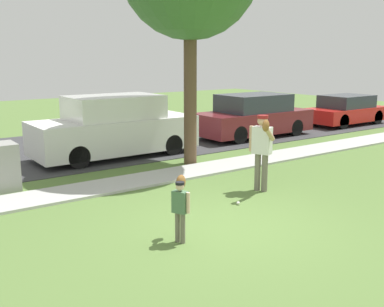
{
  "coord_description": "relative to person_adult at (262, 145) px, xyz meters",
  "views": [
    {
      "loc": [
        -5.23,
        -6.21,
        3.07
      ],
      "look_at": [
        0.46,
        1.75,
        1.0
      ],
      "focal_mm": 43.25,
      "sensor_mm": 36.0,
      "label": 1
    }
  ],
  "objects": [
    {
      "name": "parked_van_white",
      "position": [
        -1.05,
        5.36,
        -0.2
      ],
      "size": [
        5.0,
        1.95,
        1.88
      ],
      "color": "silver",
      "rests_on": "road_surface"
    },
    {
      "name": "utility_cabinet",
      "position": [
        -4.81,
        3.56,
        -0.54
      ],
      "size": [
        0.65,
        0.74,
        1.11
      ],
      "primitive_type": "cube",
      "color": "gray",
      "rests_on": "ground"
    },
    {
      "name": "sidewalk_strip",
      "position": [
        -2.04,
        2.36,
        -1.07
      ],
      "size": [
        36.0,
        1.2,
        0.06
      ],
      "primitive_type": "cube",
      "color": "#B2B2AD",
      "rests_on": "ground"
    },
    {
      "name": "person_child",
      "position": [
        -3.15,
        -1.34,
        -0.39
      ],
      "size": [
        0.44,
        0.54,
        1.09
      ],
      "rotation": [
        0.0,
        0.0,
        0.42
      ],
      "color": "#6B6656",
      "rests_on": "ground"
    },
    {
      "name": "parked_suv_maroon",
      "position": [
        4.88,
        5.51,
        -0.31
      ],
      "size": [
        4.7,
        1.9,
        1.63
      ],
      "color": "maroon",
      "rests_on": "road_surface"
    },
    {
      "name": "ground_plane",
      "position": [
        -2.04,
        2.26,
        -1.1
      ],
      "size": [
        48.0,
        48.0,
        0.0
      ],
      "primitive_type": "plane",
      "color": "#567538"
    },
    {
      "name": "road_surface",
      "position": [
        -2.04,
        7.36,
        -1.09
      ],
      "size": [
        36.0,
        6.8,
        0.02
      ],
      "primitive_type": "cube",
      "color": "#38383A",
      "rests_on": "ground"
    },
    {
      "name": "baseball",
      "position": [
        -1.08,
        -0.46,
        -1.06
      ],
      "size": [
        0.07,
        0.07,
        0.07
      ],
      "primitive_type": "sphere",
      "color": "white",
      "rests_on": "ground"
    },
    {
      "name": "person_adult",
      "position": [
        0.0,
        0.0,
        0.0
      ],
      "size": [
        0.65,
        0.83,
        1.76
      ],
      "rotation": [
        0.0,
        0.0,
        -2.72
      ],
      "color": "#6B6656",
      "rests_on": "ground"
    },
    {
      "name": "parked_hatchback_red",
      "position": [
        10.47,
        5.42,
        -0.44
      ],
      "size": [
        4.0,
        1.75,
        1.33
      ],
      "color": "red",
      "rests_on": "road_surface"
    }
  ]
}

